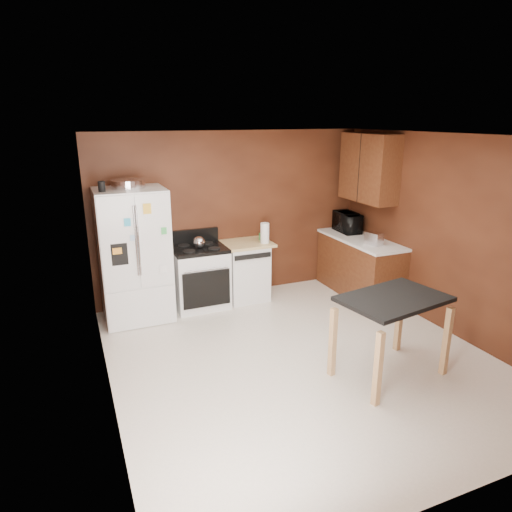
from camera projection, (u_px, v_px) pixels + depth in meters
floor at (300, 357)px, 5.31m from camera, size 4.50×4.50×0.00m
ceiling at (307, 136)px, 4.58m from camera, size 4.50×4.50×0.00m
wall_back at (233, 215)px, 6.93m from camera, size 4.20×0.00×4.20m
wall_front at (469, 348)px, 2.96m from camera, size 4.20×0.00×4.20m
wall_left at (101, 281)px, 4.17m from camera, size 0.00×4.50×4.50m
wall_right at (451, 236)px, 5.72m from camera, size 0.00×4.50×4.50m
roasting_pan at (128, 184)px, 5.88m from camera, size 0.45×0.45×0.11m
pen_cup at (102, 186)px, 5.60m from camera, size 0.09×0.09×0.13m
kettle at (199, 242)px, 6.44m from camera, size 0.17×0.17×0.17m
paper_towel at (265, 233)px, 6.73m from camera, size 0.15×0.15×0.30m
green_canister at (262, 236)px, 6.93m from camera, size 0.11×0.11×0.10m
toaster at (374, 238)px, 6.63m from camera, size 0.20×0.27×0.18m
microwave at (347, 223)px, 7.35m from camera, size 0.39×0.54×0.29m
refrigerator at (134, 256)px, 6.12m from camera, size 0.90×0.80×1.80m
gas_range at (200, 276)px, 6.64m from camera, size 0.76×0.68×1.10m
dishwasher at (245, 270)px, 6.93m from camera, size 0.78×0.63×0.89m
right_cabinets at (362, 237)px, 7.03m from camera, size 0.63×1.58×2.45m
island at (393, 310)px, 4.75m from camera, size 1.21×0.90×0.91m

